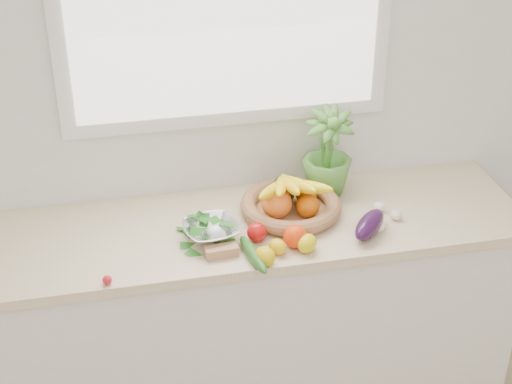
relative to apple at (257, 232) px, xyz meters
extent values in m
cube|color=white|center=(-0.03, 0.42, 0.41)|extent=(4.50, 0.02, 2.70)
cube|color=silver|center=(-0.03, 0.12, -0.51)|extent=(2.20, 0.58, 0.86)
cube|color=beige|center=(-0.03, 0.12, -0.06)|extent=(2.24, 0.62, 0.04)
sphere|color=#EE3707|center=(0.13, -0.07, 0.01)|extent=(0.11, 0.11, 0.09)
ellipsoid|color=gold|center=(0.00, -0.16, 0.00)|extent=(0.09, 0.10, 0.07)
ellipsoid|color=yellow|center=(0.17, -0.11, 0.00)|extent=(0.11, 0.11, 0.07)
ellipsoid|color=#DFAD0C|center=(0.06, -0.10, -0.01)|extent=(0.08, 0.09, 0.06)
sphere|color=#B50F0E|center=(0.00, 0.00, 0.00)|extent=(0.08, 0.08, 0.08)
cube|color=tan|center=(-0.15, -0.07, -0.02)|extent=(0.13, 0.06, 0.04)
ellipsoid|color=silver|center=(0.57, 0.03, -0.02)|extent=(0.05, 0.05, 0.04)
ellipsoid|color=white|center=(0.52, 0.10, -0.02)|extent=(0.05, 0.05, 0.04)
ellipsoid|color=silver|center=(0.47, -0.03, -0.02)|extent=(0.05, 0.05, 0.04)
ellipsoid|color=#2B0D32|center=(0.43, -0.05, 0.00)|extent=(0.20, 0.21, 0.08)
ellipsoid|color=#1A5117|center=(-0.04, -0.12, -0.01)|extent=(0.08, 0.25, 0.05)
sphere|color=red|center=(-0.56, -0.16, -0.02)|extent=(0.04, 0.04, 0.03)
imported|color=#4E8F34|center=(0.36, 0.29, 0.15)|extent=(0.22, 0.22, 0.36)
cylinder|color=tan|center=(0.17, 0.16, -0.03)|extent=(0.35, 0.35, 0.01)
torus|color=#AD774C|center=(0.17, 0.16, 0.00)|extent=(0.41, 0.41, 0.06)
sphere|color=orange|center=(0.11, 0.13, 0.03)|extent=(0.12, 0.12, 0.12)
sphere|color=#D65A06|center=(0.23, 0.11, 0.02)|extent=(0.09, 0.09, 0.09)
sphere|color=orange|center=(0.25, 0.21, 0.02)|extent=(0.09, 0.09, 0.09)
ellipsoid|color=black|center=(0.16, 0.23, 0.04)|extent=(0.10, 0.10, 0.12)
ellipsoid|color=yellow|center=(0.10, 0.15, 0.08)|extent=(0.20, 0.24, 0.11)
ellipsoid|color=yellow|center=(0.13, 0.16, 0.09)|extent=(0.12, 0.27, 0.11)
ellipsoid|color=yellow|center=(0.16, 0.15, 0.10)|extent=(0.05, 0.27, 0.11)
ellipsoid|color=yellow|center=(0.20, 0.16, 0.09)|extent=(0.13, 0.27, 0.11)
ellipsoid|color=yellow|center=(0.23, 0.15, 0.08)|extent=(0.21, 0.24, 0.11)
cylinder|color=white|center=(-0.17, 0.04, -0.03)|extent=(0.10, 0.10, 0.02)
imported|color=white|center=(-0.17, 0.04, 0.00)|extent=(0.24, 0.24, 0.05)
ellipsoid|color=#1F5E17|center=(-0.17, 0.04, 0.04)|extent=(0.18, 0.18, 0.06)
camera|label=1|loc=(-0.52, -2.40, 1.62)|focal=55.00mm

